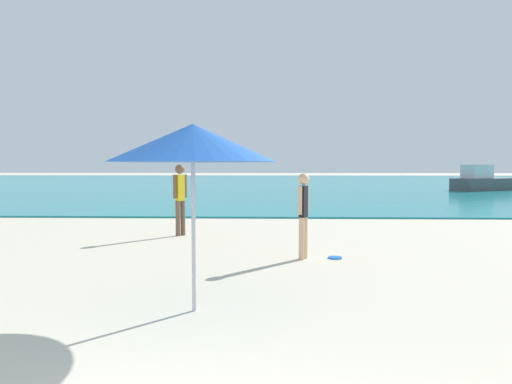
% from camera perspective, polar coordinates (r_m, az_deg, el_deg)
% --- Properties ---
extents(water, '(160.00, 60.00, 0.06)m').
position_cam_1_polar(water, '(43.87, 0.93, 1.30)').
color(water, teal).
rests_on(water, ground).
extents(person_standing, '(0.22, 0.32, 1.57)m').
position_cam_1_polar(person_standing, '(7.89, 6.29, -2.45)').
color(person_standing, '#DDAD84').
rests_on(person_standing, ground).
extents(frisbee, '(0.26, 0.26, 0.03)m').
position_cam_1_polar(frisbee, '(8.16, 10.43, -8.54)').
color(frisbee, blue).
rests_on(frisbee, ground).
extents(person_distant, '(0.29, 0.32, 1.74)m').
position_cam_1_polar(person_distant, '(10.64, -10.00, -0.43)').
color(person_distant, brown).
rests_on(person_distant, ground).
extents(boat_near, '(5.27, 3.70, 1.72)m').
position_cam_1_polar(boat_near, '(32.83, 27.96, 1.25)').
color(boat_near, '#4C4C51').
rests_on(boat_near, water).
extents(beach_umbrella, '(1.93, 1.93, 2.19)m').
position_cam_1_polar(beach_umbrella, '(5.03, -8.35, 6.42)').
color(beach_umbrella, '#B7B7BC').
rests_on(beach_umbrella, ground).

